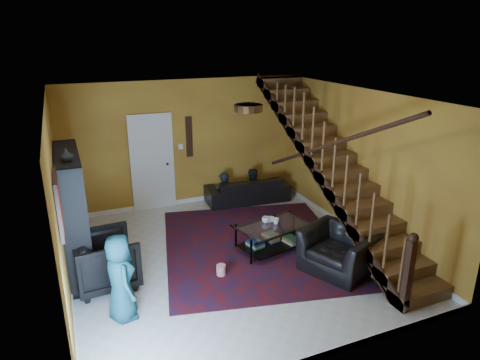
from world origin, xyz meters
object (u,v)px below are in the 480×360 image
object	(u,v)px
armchair_right	(338,251)
coffee_table	(274,236)
bookshelf	(75,215)
sofa	(248,189)
armchair_left	(106,260)

from	to	relation	value
armchair_right	coffee_table	distance (m)	1.23
bookshelf	armchair_right	distance (m)	4.30
sofa	coffee_table	distance (m)	2.42
sofa	armchair_left	distance (m)	4.17
coffee_table	armchair_right	bearing A→B (deg)	-57.71
armchair_left	coffee_table	distance (m)	2.90
armchair_right	sofa	bearing A→B (deg)	157.80
sofa	armchair_left	xyz separation A→B (m)	(-3.43, -2.37, 0.14)
bookshelf	armchair_left	distance (m)	0.93
bookshelf	coffee_table	size ratio (longest dim) A/B	1.44
bookshelf	armchair_right	xyz separation A→B (m)	(3.90, -1.70, -0.61)
sofa	armchair_left	size ratio (longest dim) A/B	2.06
bookshelf	coffee_table	world-z (taller)	bookshelf
bookshelf	armchair_right	bearing A→B (deg)	-23.51
sofa	armchair_right	xyz separation A→B (m)	(0.12, -3.40, 0.07)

